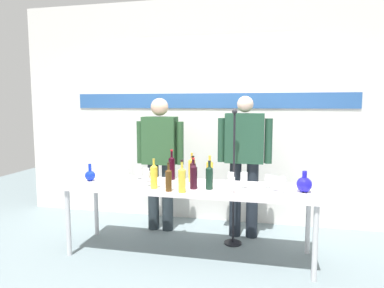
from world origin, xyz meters
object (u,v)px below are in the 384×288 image
(wine_bottle_2, at_px, (210,171))
(wine_glass_right_5, at_px, (283,182))
(wine_bottle_1, at_px, (182,179))
(wine_bottle_5, at_px, (193,172))
(wine_glass_left_1, at_px, (147,175))
(decanter_blue_right, at_px, (304,184))
(wine_glass_right_1, at_px, (268,179))
(wine_bottle_0, at_px, (192,169))
(wine_glass_left_4, at_px, (126,176))
(wine_bottle_7, at_px, (169,179))
(wine_glass_left_2, at_px, (139,171))
(microphone_stand, at_px, (233,200))
(wine_glass_right_3, at_px, (231,177))
(wine_glass_right_2, at_px, (275,181))
(wine_bottle_4, at_px, (154,176))
(wine_glass_left_5, at_px, (146,172))
(presenter_right, at_px, (244,156))
(wine_bottle_3, at_px, (172,167))
(wine_bottle_8, at_px, (209,177))
(wine_glass_right_4, at_px, (231,182))
(display_table, at_px, (189,191))
(wine_bottle_6, at_px, (194,176))
(wine_glass_left_3, at_px, (125,174))
(wine_glass_right_0, at_px, (244,177))
(decanter_blue_left, at_px, (90,175))
(presenter_left, at_px, (160,155))

(wine_bottle_2, relative_size, wine_glass_right_5, 1.87)
(wine_bottle_1, bearing_deg, wine_bottle_5, 86.03)
(wine_bottle_1, height_order, wine_glass_left_1, wine_bottle_1)
(decanter_blue_right, relative_size, wine_glass_right_1, 1.50)
(wine_bottle_0, height_order, wine_glass_left_4, wine_bottle_0)
(wine_bottle_7, relative_size, wine_glass_left_2, 2.01)
(wine_glass_left_2, relative_size, microphone_stand, 0.09)
(wine_glass_right_1, xyz_separation_m, wine_glass_right_3, (-0.37, -0.00, 0.01))
(decanter_blue_right, bearing_deg, wine_glass_left_1, -176.21)
(wine_glass_right_1, height_order, wine_glass_right_2, wine_glass_right_2)
(wine_bottle_4, height_order, wine_glass_left_5, wine_bottle_4)
(wine_glass_left_2, bearing_deg, wine_bottle_0, -0.67)
(wine_glass_left_4, distance_m, microphone_stand, 1.24)
(presenter_right, bearing_deg, wine_bottle_2, -124.61)
(wine_bottle_3, bearing_deg, wine_bottle_8, -35.90)
(wine_glass_left_5, bearing_deg, wine_glass_right_2, -3.51)
(wine_glass_left_4, height_order, wine_glass_right_4, wine_glass_right_4)
(wine_glass_left_1, bearing_deg, wine_glass_left_2, 125.01)
(display_table, distance_m, presenter_right, 0.89)
(decanter_blue_right, bearing_deg, wine_bottle_0, 170.42)
(wine_bottle_7, xyz_separation_m, wine_glass_left_4, (-0.50, 0.12, -0.02))
(wine_glass_right_3, bearing_deg, wine_glass_right_5, -18.30)
(wine_glass_right_5, distance_m, microphone_stand, 0.80)
(wine_glass_right_3, height_order, wine_glass_right_4, wine_glass_right_4)
(wine_bottle_6, bearing_deg, wine_glass_left_3, 170.95)
(wine_glass_right_0, distance_m, wine_glass_right_2, 0.31)
(wine_bottle_5, distance_m, wine_bottle_8, 0.29)
(wine_glass_right_2, bearing_deg, wine_bottle_6, -174.74)
(wine_bottle_5, xyz_separation_m, wine_glass_right_1, (0.79, -0.04, -0.03))
(decanter_blue_left, relative_size, presenter_left, 0.11)
(display_table, height_order, wine_bottle_2, wine_bottle_2)
(wine_glass_left_3, xyz_separation_m, microphone_stand, (1.15, 0.38, -0.32))
(wine_glass_right_5, xyz_separation_m, microphone_stand, (-0.51, 0.50, -0.35))
(wine_bottle_3, xyz_separation_m, wine_bottle_6, (0.34, -0.37, -0.01))
(wine_glass_left_1, xyz_separation_m, wine_glass_left_3, (-0.30, 0.13, -0.02))
(wine_bottle_1, xyz_separation_m, wine_bottle_7, (-0.14, 0.02, -0.01))
(wine_glass_left_2, distance_m, wine_glass_left_4, 0.34)
(wine_glass_left_1, distance_m, wine_glass_right_4, 0.89)
(wine_bottle_2, distance_m, wine_bottle_7, 0.55)
(wine_bottle_1, distance_m, wine_glass_left_5, 0.58)
(presenter_right, height_order, wine_glass_left_4, presenter_right)
(decanter_blue_left, height_order, wine_glass_left_1, decanter_blue_left)
(wine_glass_left_5, height_order, wine_glass_right_4, wine_glass_left_5)
(wine_glass_right_0, bearing_deg, wine_glass_left_1, -172.64)
(wine_bottle_1, bearing_deg, wine_glass_right_4, 10.07)
(decanter_blue_left, relative_size, wine_bottle_6, 0.61)
(decanter_blue_right, xyz_separation_m, wine_bottle_0, (-1.16, 0.20, 0.06))
(wine_bottle_5, distance_m, wine_glass_left_5, 0.51)
(wine_bottle_4, relative_size, wine_bottle_5, 1.01)
(wine_glass_left_3, height_order, wine_glass_left_4, wine_glass_left_4)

